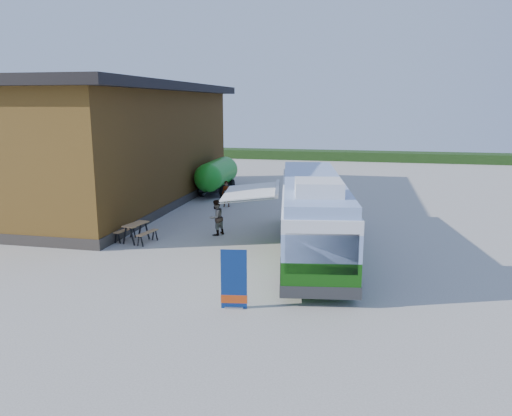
% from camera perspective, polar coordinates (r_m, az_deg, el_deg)
% --- Properties ---
extents(ground, '(100.00, 100.00, 0.00)m').
position_cam_1_polar(ground, '(20.44, -1.29, -6.03)').
color(ground, '#BCB7AD').
rests_on(ground, ground).
extents(barn, '(9.60, 21.20, 7.50)m').
position_cam_1_polar(barn, '(32.70, -15.40, 6.75)').
color(barn, brown).
rests_on(barn, ground).
extents(hedge, '(40.00, 3.00, 1.00)m').
position_cam_1_polar(hedge, '(57.31, 15.61, 5.68)').
color(hedge, '#264419').
rests_on(hedge, ground).
extents(bus, '(4.33, 12.32, 3.71)m').
position_cam_1_polar(bus, '(21.19, 6.44, -0.49)').
color(bus, '#1B6210').
rests_on(bus, ground).
extents(awning, '(2.96, 4.19, 0.50)m').
position_cam_1_polar(awning, '(21.85, -0.08, 2.48)').
color(awning, white).
rests_on(awning, ground).
extents(banner, '(0.83, 0.26, 1.91)m').
position_cam_1_polar(banner, '(15.64, -2.54, -8.74)').
color(banner, navy).
rests_on(banner, ground).
extents(picnic_table, '(1.77, 1.63, 0.87)m').
position_cam_1_polar(picnic_table, '(23.60, -13.56, -2.26)').
color(picnic_table, tan).
rests_on(picnic_table, ground).
extents(person_a, '(0.65, 0.48, 1.60)m').
position_cam_1_polar(person_a, '(30.81, -3.38, 1.62)').
color(person_a, '#999999').
rests_on(person_a, ground).
extents(person_b, '(0.97, 1.05, 1.74)m').
position_cam_1_polar(person_b, '(24.19, -4.57, -1.09)').
color(person_b, '#999999').
rests_on(person_b, ground).
extents(slurry_tanker, '(1.98, 6.49, 2.39)m').
position_cam_1_polar(slurry_tanker, '(35.26, -4.48, 3.86)').
color(slurry_tanker, '#1C9B21').
rests_on(slurry_tanker, ground).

